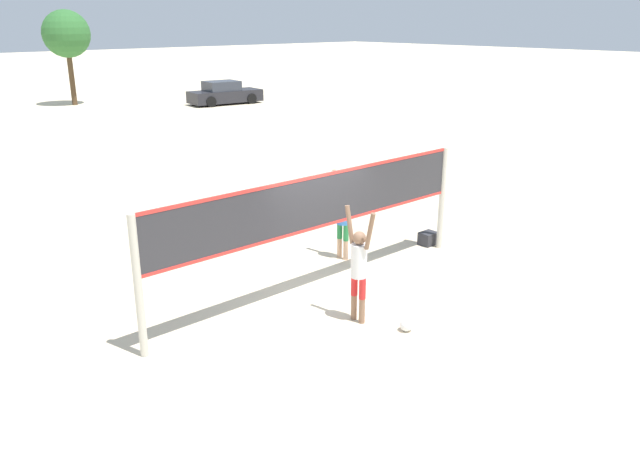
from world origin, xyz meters
name	(u,v)px	position (x,y,z in m)	size (l,w,h in m)	color
ground_plane	(320,291)	(0.00, 0.00, 0.00)	(200.00, 200.00, 0.00)	beige
volleyball_net	(320,211)	(0.00, 0.00, 1.64)	(7.59, 0.13, 2.36)	beige
player_spiker	(359,264)	(-0.35, -1.40, 1.09)	(0.28, 0.70, 2.07)	#8C664C
player_blocker	(343,214)	(1.56, 0.99, 1.04)	(0.28, 0.68, 1.98)	tan
volleyball	(407,325)	(0.01, -2.22, 0.11)	(0.23, 0.23, 0.23)	white
gear_bag	(428,238)	(3.69, 0.29, 0.15)	(0.40, 0.32, 0.30)	#2D2D33
parked_car_near	(224,94)	(14.35, 25.13, 0.63)	(4.67, 2.26, 1.42)	#232328
tree_left_cluster	(66,34)	(7.16, 30.98, 4.19)	(2.81, 2.81, 5.63)	#4C3823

